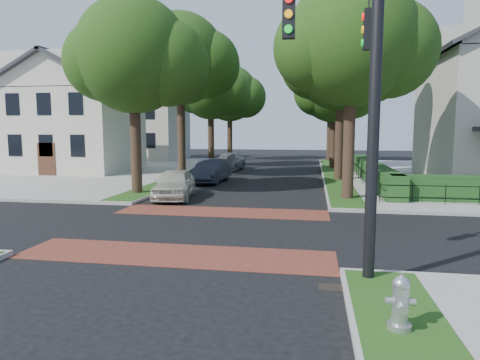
% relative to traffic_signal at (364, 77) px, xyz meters
% --- Properties ---
extents(ground, '(120.00, 120.00, 0.00)m').
position_rel_traffic_signal_xyz_m(ground, '(-4.89, 4.41, -4.71)').
color(ground, black).
rests_on(ground, ground).
extents(sidewalk_nw, '(30.00, 30.00, 0.15)m').
position_rel_traffic_signal_xyz_m(sidewalk_nw, '(-24.39, 23.41, -4.63)').
color(sidewalk_nw, gray).
rests_on(sidewalk_nw, ground).
extents(crosswalk_far, '(9.00, 2.20, 0.01)m').
position_rel_traffic_signal_xyz_m(crosswalk_far, '(-4.89, 7.61, -4.70)').
color(crosswalk_far, brown).
rests_on(crosswalk_far, ground).
extents(crosswalk_near, '(9.00, 2.20, 0.01)m').
position_rel_traffic_signal_xyz_m(crosswalk_near, '(-4.89, 1.21, -4.70)').
color(crosswalk_near, brown).
rests_on(crosswalk_near, ground).
extents(storm_drain, '(0.65, 0.45, 0.01)m').
position_rel_traffic_signal_xyz_m(storm_drain, '(-0.59, -0.59, -4.70)').
color(storm_drain, black).
rests_on(storm_drain, ground).
extents(grass_strip_ne, '(1.60, 29.80, 0.02)m').
position_rel_traffic_signal_xyz_m(grass_strip_ne, '(0.51, 23.51, -4.55)').
color(grass_strip_ne, '#1D4012').
rests_on(grass_strip_ne, sidewalk_ne).
extents(grass_strip_nw, '(1.60, 29.80, 0.02)m').
position_rel_traffic_signal_xyz_m(grass_strip_nw, '(-10.29, 23.51, -4.55)').
color(grass_strip_nw, '#1D4012').
rests_on(grass_strip_nw, sidewalk_nw).
extents(tree_right_near, '(7.75, 6.67, 10.66)m').
position_rel_traffic_signal_xyz_m(tree_right_near, '(0.72, 11.65, 2.92)').
color(tree_right_near, black).
rests_on(tree_right_near, sidewalk_ne).
extents(tree_right_mid, '(8.25, 7.09, 11.22)m').
position_rel_traffic_signal_xyz_m(tree_right_mid, '(0.72, 19.66, 3.28)').
color(tree_right_mid, black).
rests_on(tree_right_mid, sidewalk_ne).
extents(tree_right_far, '(7.25, 6.23, 9.74)m').
position_rel_traffic_signal_xyz_m(tree_right_far, '(0.71, 28.64, 2.20)').
color(tree_right_far, black).
rests_on(tree_right_far, sidewalk_ne).
extents(tree_right_back, '(7.50, 6.45, 10.20)m').
position_rel_traffic_signal_xyz_m(tree_right_back, '(0.72, 37.64, 2.56)').
color(tree_right_back, black).
rests_on(tree_right_back, sidewalk_ne).
extents(tree_left_near, '(7.50, 6.45, 10.20)m').
position_rel_traffic_signal_xyz_m(tree_left_near, '(-10.28, 11.64, 2.56)').
color(tree_left_near, black).
rests_on(tree_left_near, sidewalk_nw).
extents(tree_left_mid, '(8.00, 6.88, 11.48)m').
position_rel_traffic_signal_xyz_m(tree_left_mid, '(-10.28, 19.66, 3.64)').
color(tree_left_mid, black).
rests_on(tree_left_mid, sidewalk_nw).
extents(tree_left_far, '(7.00, 6.02, 9.86)m').
position_rel_traffic_signal_xyz_m(tree_left_far, '(-10.29, 28.63, 2.41)').
color(tree_left_far, black).
rests_on(tree_left_far, sidewalk_nw).
extents(tree_left_back, '(7.75, 6.66, 10.44)m').
position_rel_traffic_signal_xyz_m(tree_left_back, '(-10.28, 37.65, 2.70)').
color(tree_left_back, black).
rests_on(tree_left_back, sidewalk_nw).
extents(hedge_main_road, '(1.00, 18.00, 1.20)m').
position_rel_traffic_signal_xyz_m(hedge_main_road, '(2.81, 19.41, -3.96)').
color(hedge_main_road, '#153E18').
rests_on(hedge_main_road, sidewalk_ne).
extents(fence_main_road, '(0.06, 18.00, 0.90)m').
position_rel_traffic_signal_xyz_m(fence_main_road, '(2.01, 19.41, -4.11)').
color(fence_main_road, black).
rests_on(fence_main_road, sidewalk_ne).
extents(house_left_near, '(10.00, 9.00, 10.14)m').
position_rel_traffic_signal_xyz_m(house_left_near, '(-20.38, 22.41, 0.33)').
color(house_left_near, beige).
rests_on(house_left_near, sidewalk_nw).
extents(house_left_far, '(10.00, 9.00, 10.14)m').
position_rel_traffic_signal_xyz_m(house_left_far, '(-20.38, 36.41, 0.33)').
color(house_left_far, '#B5B0A3').
rests_on(house_left_far, sidewalk_nw).
extents(traffic_signal, '(2.17, 2.00, 8.00)m').
position_rel_traffic_signal_xyz_m(traffic_signal, '(0.00, 0.00, 0.00)').
color(traffic_signal, black).
rests_on(traffic_signal, sidewalk_se).
extents(parked_car_front, '(2.48, 4.71, 1.53)m').
position_rel_traffic_signal_xyz_m(parked_car_front, '(-8.07, 10.76, -3.94)').
color(parked_car_front, beige).
rests_on(parked_car_front, ground).
extents(parked_car_middle, '(1.85, 4.81, 1.56)m').
position_rel_traffic_signal_xyz_m(parked_car_middle, '(-7.77, 17.52, -3.93)').
color(parked_car_middle, '#212532').
rests_on(parked_car_middle, ground).
extents(parked_car_rear, '(2.42, 5.22, 1.48)m').
position_rel_traffic_signal_xyz_m(parked_car_rear, '(-8.22, 25.99, -3.97)').
color(parked_car_rear, slate).
rests_on(parked_car_rear, ground).
extents(fire_hydrant, '(0.51, 0.52, 0.98)m').
position_rel_traffic_signal_xyz_m(fire_hydrant, '(0.41, -2.79, -4.09)').
color(fire_hydrant, '#A9A9AB').
rests_on(fire_hydrant, sidewalk_se).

